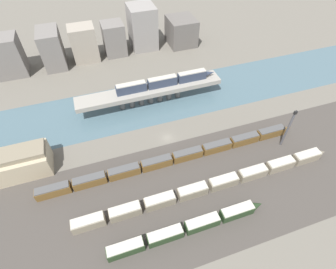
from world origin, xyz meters
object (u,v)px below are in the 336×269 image
object	(u,v)px
train_yard_near	(189,228)
train_yard_mid	(212,185)
train_yard_far	(176,158)
warehouse_building	(16,163)
signal_tower	(288,128)
train_on_bridge	(165,81)

from	to	relation	value
train_yard_near	train_yard_mid	distance (m)	15.70
train_yard_near	train_yard_far	xyz separation A→B (m)	(4.96, 24.09, 0.03)
warehouse_building	train_yard_far	bearing A→B (deg)	-13.66
train_yard_mid	warehouse_building	world-z (taller)	warehouse_building
warehouse_building	signal_tower	distance (m)	90.61
train_yard_mid	train_yard_far	bearing A→B (deg)	116.62
train_yard_near	warehouse_building	world-z (taller)	warehouse_building
signal_tower	train_yard_far	bearing A→B (deg)	172.58
train_yard_mid	signal_tower	bearing A→B (deg)	15.44
train_on_bridge	warehouse_building	xyz separation A→B (m)	(-57.31, -20.98, -4.59)
train_on_bridge	train_yard_near	size ratio (longest dim) A/B	0.92
train_yard_far	train_on_bridge	bearing A→B (deg)	77.77
train_yard_far	train_yard_mid	bearing A→B (deg)	-63.38
train_yard_far	signal_tower	distance (m)	39.62
train_yard_mid	train_yard_far	distance (m)	15.48
train_on_bridge	train_yard_mid	xyz separation A→B (m)	(-0.25, -47.00, -7.38)
train_on_bridge	signal_tower	distance (m)	49.57
train_yard_far	warehouse_building	world-z (taller)	warehouse_building
train_yard_far	signal_tower	world-z (taller)	signal_tower
train_yard_near	signal_tower	distance (m)	48.13
train_on_bridge	train_yard_mid	world-z (taller)	train_on_bridge
train_yard_near	train_on_bridge	bearing A→B (deg)	78.03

